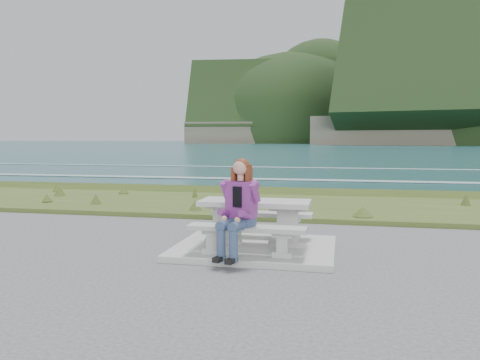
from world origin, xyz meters
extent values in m
cube|color=#AFAFA9|center=(0.00, 0.00, 0.05)|extent=(2.60, 2.10, 0.10)
cube|color=#AFAFA9|center=(-0.54, 0.00, 0.14)|extent=(0.62, 0.12, 0.08)
cube|color=#AFAFA9|center=(-0.54, 0.00, 0.44)|extent=(0.34, 0.09, 0.51)
cube|color=#AFAFA9|center=(-0.54, 0.00, 0.73)|extent=(0.62, 0.12, 0.08)
cube|color=#AFAFA9|center=(0.54, 0.00, 0.14)|extent=(0.62, 0.12, 0.08)
cube|color=#AFAFA9|center=(0.54, 0.00, 0.44)|extent=(0.34, 0.09, 0.51)
cube|color=#AFAFA9|center=(0.54, 0.00, 0.73)|extent=(0.62, 0.12, 0.08)
cube|color=#AFAFA9|center=(0.00, 0.00, 0.81)|extent=(1.80, 0.75, 0.08)
cube|color=#AFAFA9|center=(-0.54, -0.70, 0.14)|extent=(0.30, 0.12, 0.08)
cube|color=#AFAFA9|center=(-0.54, -0.70, 0.29)|extent=(0.17, 0.09, 0.22)
cube|color=#AFAFA9|center=(-0.54, -0.70, 0.44)|extent=(0.30, 0.12, 0.08)
cube|color=#AFAFA9|center=(0.54, -0.70, 0.14)|extent=(0.30, 0.12, 0.08)
cube|color=#AFAFA9|center=(0.54, -0.70, 0.29)|extent=(0.17, 0.09, 0.22)
cube|color=#AFAFA9|center=(0.54, -0.70, 0.44)|extent=(0.30, 0.12, 0.08)
cube|color=#AFAFA9|center=(0.00, -0.70, 0.52)|extent=(1.80, 0.35, 0.07)
cube|color=#AFAFA9|center=(-0.54, 0.70, 0.14)|extent=(0.30, 0.12, 0.08)
cube|color=#AFAFA9|center=(-0.54, 0.70, 0.29)|extent=(0.17, 0.09, 0.22)
cube|color=#AFAFA9|center=(-0.54, 0.70, 0.44)|extent=(0.30, 0.12, 0.08)
cube|color=#AFAFA9|center=(0.54, 0.70, 0.14)|extent=(0.30, 0.12, 0.08)
cube|color=#AFAFA9|center=(0.54, 0.70, 0.29)|extent=(0.17, 0.09, 0.22)
cube|color=#AFAFA9|center=(0.54, 0.70, 0.44)|extent=(0.30, 0.12, 0.08)
cube|color=#AFAFA9|center=(0.00, 0.70, 0.52)|extent=(1.80, 0.35, 0.07)
cube|color=#2D4D1C|center=(0.00, 5.00, 0.00)|extent=(160.00, 4.50, 0.22)
cube|color=brown|center=(0.00, 7.90, 0.00)|extent=(160.00, 0.80, 2.20)
plane|color=#1E4E55|center=(0.00, 430.00, -1.80)|extent=(1600.00, 1600.00, 0.00)
cube|color=silver|center=(0.00, 14.00, -1.74)|extent=(220.00, 3.00, 0.06)
cube|color=silver|center=(0.00, 22.00, -1.74)|extent=(220.00, 2.00, 0.06)
cube|color=silver|center=(0.00, 34.00, -1.74)|extent=(220.00, 1.40, 0.06)
cube|color=silver|center=(0.00, 52.00, -1.74)|extent=(220.00, 1.00, 0.06)
cube|color=brown|center=(-40.00, 440.00, 7.20)|extent=(201.55, 149.04, 18.00)
ellipsoid|color=black|center=(-40.00, 440.00, 10.20)|extent=(211.86, 162.91, 146.04)
cube|color=#31496E|center=(-0.15, -0.92, 0.39)|extent=(0.58, 0.82, 0.57)
cube|color=#7F2D82|center=(-0.08, -0.68, 0.95)|extent=(0.48, 0.36, 0.55)
sphere|color=tan|center=(-0.09, -0.70, 1.43)|extent=(0.24, 0.24, 0.24)
sphere|color=#612D16|center=(-0.08, -0.68, 1.44)|extent=(0.26, 0.26, 0.26)
camera|label=1|loc=(1.37, -7.51, 1.85)|focal=35.00mm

